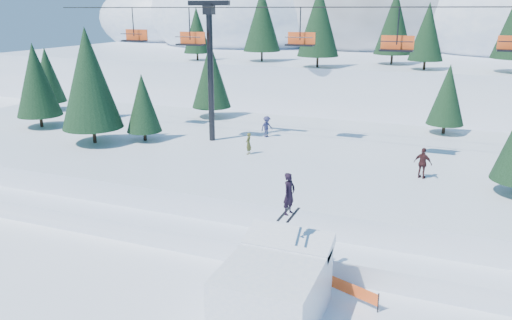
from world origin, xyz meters
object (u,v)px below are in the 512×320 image
(jump_kicker, at_px, (274,288))
(banner_far, at_px, (444,278))
(banner_near, at_px, (349,289))
(chairlift, at_px, (356,54))

(jump_kicker, bearing_deg, banner_far, 37.41)
(jump_kicker, height_order, banner_near, jump_kicker)
(chairlift, height_order, banner_far, chairlift)
(jump_kicker, bearing_deg, banner_near, 43.39)
(jump_kicker, height_order, banner_far, jump_kicker)
(chairlift, relative_size, banner_near, 17.23)
(chairlift, bearing_deg, banner_near, -78.50)
(banner_near, relative_size, banner_far, 0.98)
(chairlift, distance_m, banner_far, 16.15)
(jump_kicker, distance_m, banner_near, 3.70)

